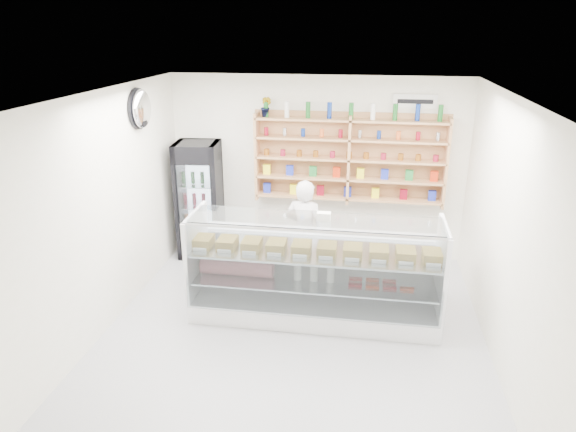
# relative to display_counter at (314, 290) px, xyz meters

# --- Properties ---
(room) EXTENTS (5.00, 5.00, 5.00)m
(room) POSITION_rel_display_counter_xyz_m (-0.20, -0.52, 1.04)
(room) COLOR #98989D
(room) RESTS_ON ground
(display_counter) EXTENTS (3.05, 0.91, 1.33)m
(display_counter) POSITION_rel_display_counter_xyz_m (0.00, 0.00, 0.00)
(display_counter) COLOR white
(display_counter) RESTS_ON floor
(shop_worker) EXTENTS (0.61, 0.46, 1.52)m
(shop_worker) POSITION_rel_display_counter_xyz_m (-0.24, 0.90, 0.40)
(shop_worker) COLOR silver
(shop_worker) RESTS_ON floor
(drinks_cooler) EXTENTS (0.71, 0.70, 1.82)m
(drinks_cooler) POSITION_rel_display_counter_xyz_m (-1.99, 1.62, 0.55)
(drinks_cooler) COLOR black
(drinks_cooler) RESTS_ON floor
(wall_shelving) EXTENTS (2.84, 0.28, 1.33)m
(wall_shelving) POSITION_rel_display_counter_xyz_m (0.30, 1.82, 1.23)
(wall_shelving) COLOR tan
(wall_shelving) RESTS_ON back_wall
(potted_plant) EXTENTS (0.20, 0.18, 0.30)m
(potted_plant) POSITION_rel_display_counter_xyz_m (-0.95, 1.82, 1.98)
(potted_plant) COLOR #1E6626
(potted_plant) RESTS_ON wall_shelving
(security_mirror) EXTENTS (0.15, 0.50, 0.50)m
(security_mirror) POSITION_rel_display_counter_xyz_m (-2.37, 0.68, 2.09)
(security_mirror) COLOR silver
(security_mirror) RESTS_ON left_wall
(wall_sign) EXTENTS (0.62, 0.03, 0.20)m
(wall_sign) POSITION_rel_display_counter_xyz_m (1.20, 1.95, 2.09)
(wall_sign) COLOR white
(wall_sign) RESTS_ON back_wall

